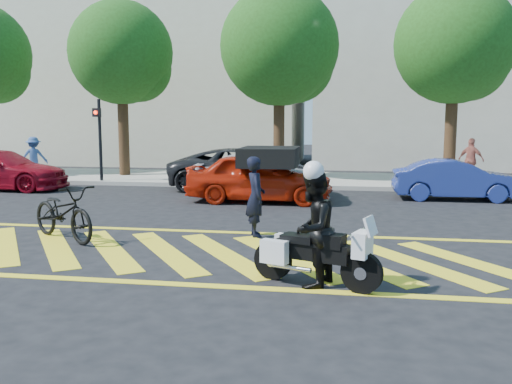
% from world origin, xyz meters
% --- Properties ---
extents(ground, '(90.00, 90.00, 0.00)m').
position_xyz_m(ground, '(0.00, 0.00, 0.00)').
color(ground, black).
rests_on(ground, ground).
extents(sidewalk, '(60.00, 5.00, 0.15)m').
position_xyz_m(sidewalk, '(0.00, 12.00, 0.07)').
color(sidewalk, '#9E998E').
rests_on(sidewalk, ground).
extents(crosswalk, '(12.33, 4.00, 0.01)m').
position_xyz_m(crosswalk, '(-0.04, 0.00, 0.00)').
color(crosswalk, yellow).
rests_on(crosswalk, ground).
extents(building_left, '(16.00, 8.00, 10.00)m').
position_xyz_m(building_left, '(-8.00, 21.00, 5.00)').
color(building_left, beige).
rests_on(building_left, ground).
extents(building_right, '(16.00, 8.00, 11.00)m').
position_xyz_m(building_right, '(9.00, 21.00, 5.50)').
color(building_right, beige).
rests_on(building_right, ground).
extents(tree_left, '(4.20, 4.20, 7.26)m').
position_xyz_m(tree_left, '(-6.37, 12.06, 4.99)').
color(tree_left, black).
rests_on(tree_left, ground).
extents(tree_center, '(4.60, 4.60, 7.56)m').
position_xyz_m(tree_center, '(0.13, 12.06, 5.10)').
color(tree_center, black).
rests_on(tree_center, ground).
extents(tree_right, '(4.40, 4.40, 7.41)m').
position_xyz_m(tree_right, '(6.63, 12.06, 5.05)').
color(tree_right, black).
rests_on(tree_right, ground).
extents(signal_pole, '(0.28, 0.43, 3.20)m').
position_xyz_m(signal_pole, '(-6.50, 9.74, 1.92)').
color(signal_pole, black).
rests_on(signal_pole, ground).
extents(officer_bike, '(0.58, 0.71, 1.68)m').
position_xyz_m(officer_bike, '(0.80, 1.64, 0.84)').
color(officer_bike, black).
rests_on(officer_bike, ground).
extents(bicycle, '(2.22, 1.79, 1.13)m').
position_xyz_m(bicycle, '(-2.98, 0.64, 0.57)').
color(bicycle, black).
rests_on(bicycle, ground).
extents(police_motorcycle, '(1.92, 1.01, 0.88)m').
position_xyz_m(police_motorcycle, '(2.21, -1.62, 0.48)').
color(police_motorcycle, black).
rests_on(police_motorcycle, ground).
extents(officer_moto, '(0.89, 1.00, 1.70)m').
position_xyz_m(officer_moto, '(2.20, -1.63, 0.85)').
color(officer_moto, black).
rests_on(officer_moto, ground).
extents(red_convertible, '(4.33, 1.79, 1.47)m').
position_xyz_m(red_convertible, '(0.12, 6.39, 0.74)').
color(red_convertible, '#AD1B08').
rests_on(red_convertible, ground).
extents(parked_left, '(4.78, 1.99, 1.38)m').
position_xyz_m(parked_left, '(-9.32, 7.80, 0.69)').
color(parked_left, maroon).
rests_on(parked_left, ground).
extents(parked_mid_left, '(5.43, 2.95, 1.44)m').
position_xyz_m(parked_mid_left, '(-0.90, 9.20, 0.72)').
color(parked_mid_left, black).
rests_on(parked_mid_left, ground).
extents(parked_mid_right, '(4.38, 2.17, 1.43)m').
position_xyz_m(parked_mid_right, '(-0.10, 7.80, 0.72)').
color(parked_mid_right, silver).
rests_on(parked_mid_right, ground).
extents(parked_right, '(3.74, 1.32, 1.23)m').
position_xyz_m(parked_right, '(5.97, 7.80, 0.62)').
color(parked_right, navy).
rests_on(parked_right, ground).
extents(pedestrian_left, '(1.18, 0.91, 1.60)m').
position_xyz_m(pedestrian_left, '(-9.88, 10.81, 0.95)').
color(pedestrian_left, '#304C84').
rests_on(pedestrian_left, sidewalk).
extents(pedestrian_right, '(1.00, 0.87, 1.62)m').
position_xyz_m(pedestrian_right, '(7.22, 11.67, 0.96)').
color(pedestrian_right, '#A15649').
rests_on(pedestrian_right, sidewalk).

